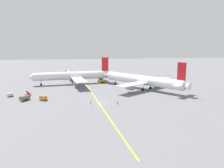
# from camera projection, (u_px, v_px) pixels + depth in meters

# --- Properties ---
(ground_plane) EXTENTS (600.00, 600.00, 0.00)m
(ground_plane) POSITION_uv_depth(u_px,v_px,m) (101.00, 103.00, 96.34)
(ground_plane) COLOR slate
(taxiway_stripe) EXTENTS (7.35, 119.83, 0.01)m
(taxiway_stripe) POSITION_uv_depth(u_px,v_px,m) (95.00, 98.00, 105.77)
(taxiway_stripe) COLOR yellow
(taxiway_stripe) RESTS_ON ground
(airliner_at_gate_left) EXTENTS (52.26, 49.01, 16.42)m
(airliner_at_gate_left) POSITION_uv_depth(u_px,v_px,m) (73.00, 76.00, 141.89)
(airliner_at_gate_left) COLOR white
(airliner_at_gate_left) RESTS_ON ground
(airliner_being_pushed) EXTENTS (38.48, 49.47, 16.20)m
(airliner_being_pushed) POSITION_uv_depth(u_px,v_px,m) (143.00, 80.00, 125.44)
(airliner_being_pushed) COLOR white
(airliner_being_pushed) RESTS_ON ground
(pushback_tug) EXTENTS (6.61, 7.75, 2.97)m
(pushback_tug) POSITION_uv_depth(u_px,v_px,m) (102.00, 80.00, 149.37)
(pushback_tug) COLOR gold
(pushback_tug) RESTS_ON ground
(gse_belt_loader_portside) EXTENTS (1.95, 4.96, 3.02)m
(gse_belt_loader_portside) POSITION_uv_depth(u_px,v_px,m) (28.00, 94.00, 109.19)
(gse_belt_loader_portside) COLOR red
(gse_belt_loader_portside) RESTS_ON ground
(gse_container_dolly_flat) EXTENTS (3.86, 3.75, 2.15)m
(gse_container_dolly_flat) POSITION_uv_depth(u_px,v_px,m) (43.00, 98.00, 100.44)
(gse_container_dolly_flat) COLOR slate
(gse_container_dolly_flat) RESTS_ON ground
(gse_fuel_bowser_stubby) EXTENTS (4.27, 5.13, 2.40)m
(gse_fuel_bowser_stubby) POSITION_uv_depth(u_px,v_px,m) (25.00, 98.00, 100.09)
(gse_fuel_bowser_stubby) COLOR #666B4C
(gse_fuel_bowser_stubby) RESTS_ON ground
(gse_baggage_cart_trailing) EXTENTS (2.93, 3.12, 1.71)m
(gse_baggage_cart_trailing) POSITION_uv_depth(u_px,v_px,m) (10.00, 95.00, 107.73)
(gse_baggage_cart_trailing) COLOR silver
(gse_baggage_cart_trailing) RESTS_ON ground
(ground_crew_marshaller_foreground) EXTENTS (0.36, 0.36, 1.61)m
(ground_crew_marshaller_foreground) POSITION_uv_depth(u_px,v_px,m) (91.00, 102.00, 94.21)
(ground_crew_marshaller_foreground) COLOR #4C4C51
(ground_crew_marshaller_foreground) RESTS_ON ground
(ground_crew_ramp_agent_by_cones) EXTENTS (0.36, 0.48, 1.61)m
(ground_crew_ramp_agent_by_cones) POSITION_uv_depth(u_px,v_px,m) (117.00, 102.00, 93.98)
(ground_crew_ramp_agent_by_cones) COLOR #2D3351
(ground_crew_ramp_agent_by_cones) RESTS_ON ground
(jet_bridge) EXTENTS (7.06, 21.14, 5.94)m
(jet_bridge) POSITION_uv_depth(u_px,v_px,m) (70.00, 73.00, 163.07)
(jet_bridge) COLOR #B7B7BC
(jet_bridge) RESTS_ON ground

